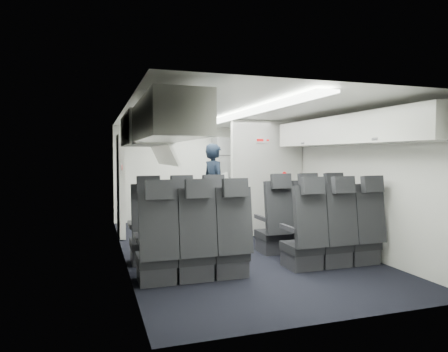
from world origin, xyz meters
TOP-DOWN VIEW (x-y plane):
  - cabin_shell at (0.00, 0.00)m, footprint 3.41×6.01m
  - seat_row_front at (-0.00, -0.53)m, footprint 3.33×0.56m
  - seat_row_mid at (-0.00, -1.43)m, footprint 3.33×0.56m
  - overhead_bin_left_rear at (-1.40, -2.00)m, footprint 0.53×1.80m
  - overhead_bin_left_front_open at (-1.44, -0.25)m, footprint 0.64×1.70m
  - overhead_bin_right_rear at (1.40, -2.00)m, footprint 0.53×1.80m
  - overhead_bin_right_front at (1.40, -0.25)m, footprint 0.53×1.70m
  - bulkhead_partition at (0.98, 0.80)m, footprint 1.40×0.15m
  - galley_unit at (0.95, 2.72)m, footprint 0.85×0.52m
  - boarding_door at (-1.64, 1.55)m, footprint 0.12×1.27m
  - flight_attendant at (0.20, 1.66)m, footprint 0.55×0.71m
  - carry_on_bag at (-1.36, -0.55)m, footprint 0.44×0.34m
  - papers at (0.39, 1.61)m, footprint 0.19×0.08m

SIDE VIEW (x-z plane):
  - seat_row_front at x=0.00m, z-range -0.21..1.02m
  - seat_row_mid at x=0.00m, z-range -0.21..1.02m
  - flight_attendant at x=0.20m, z-range 0.00..1.74m
  - galley_unit at x=0.95m, z-range 0.00..1.90m
  - boarding_door at x=-1.64m, z-range 0.02..1.88m
  - papers at x=0.39m, z-range 1.00..1.14m
  - bulkhead_partition at x=0.98m, z-range 0.01..2.14m
  - cabin_shell at x=0.00m, z-range 0.04..2.21m
  - overhead_bin_left_front_open at x=-1.44m, z-range 1.38..2.10m
  - carry_on_bag at x=-1.36m, z-range 1.66..1.90m
  - overhead_bin_right_front at x=1.40m, z-range 1.66..2.06m
  - overhead_bin_left_rear at x=-1.40m, z-range 1.66..2.06m
  - overhead_bin_right_rear at x=1.40m, z-range 1.66..2.06m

